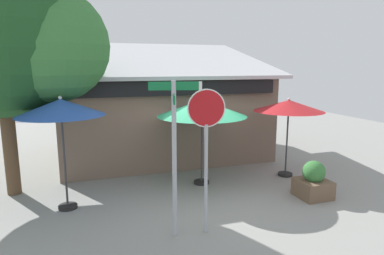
{
  "coord_description": "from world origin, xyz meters",
  "views": [
    {
      "loc": [
        -3.06,
        -7.82,
        3.37
      ],
      "look_at": [
        -0.07,
        1.2,
        1.6
      ],
      "focal_mm": 31.1,
      "sensor_mm": 36.0,
      "label": 1
    }
  ],
  "objects_px": {
    "street_sign_post": "(174,143)",
    "shade_tree": "(8,31)",
    "patio_umbrella_forest_green_center": "(202,109)",
    "patio_umbrella_crimson_right": "(289,106)",
    "patio_umbrella_royal_blue_left": "(61,109)",
    "sidewalk_planter": "(313,182)",
    "stop_sign": "(206,135)"
  },
  "relations": [
    {
      "from": "patio_umbrella_crimson_right",
      "to": "shade_tree",
      "type": "height_order",
      "value": "shade_tree"
    },
    {
      "from": "patio_umbrella_forest_green_center",
      "to": "patio_umbrella_crimson_right",
      "type": "bearing_deg",
      "value": -3.02
    },
    {
      "from": "patio_umbrella_forest_green_center",
      "to": "patio_umbrella_crimson_right",
      "type": "distance_m",
      "value": 2.73
    },
    {
      "from": "street_sign_post",
      "to": "shade_tree",
      "type": "distance_m",
      "value": 5.24
    },
    {
      "from": "patio_umbrella_royal_blue_left",
      "to": "stop_sign",
      "type": "bearing_deg",
      "value": -37.64
    },
    {
      "from": "street_sign_post",
      "to": "sidewalk_planter",
      "type": "xyz_separation_m",
      "value": [
        3.92,
        0.79,
        -1.5
      ]
    },
    {
      "from": "shade_tree",
      "to": "sidewalk_planter",
      "type": "bearing_deg",
      "value": -20.01
    },
    {
      "from": "patio_umbrella_forest_green_center",
      "to": "shade_tree",
      "type": "bearing_deg",
      "value": 171.03
    },
    {
      "from": "patio_umbrella_royal_blue_left",
      "to": "patio_umbrella_forest_green_center",
      "type": "relative_size",
      "value": 1.07
    },
    {
      "from": "patio_umbrella_crimson_right",
      "to": "shade_tree",
      "type": "bearing_deg",
      "value": 173.17
    },
    {
      "from": "stop_sign",
      "to": "sidewalk_planter",
      "type": "bearing_deg",
      "value": 14.32
    },
    {
      "from": "stop_sign",
      "to": "street_sign_post",
      "type": "bearing_deg",
      "value": 175.17
    },
    {
      "from": "stop_sign",
      "to": "patio_umbrella_royal_blue_left",
      "type": "xyz_separation_m",
      "value": [
        -2.74,
        2.11,
        0.38
      ]
    },
    {
      "from": "patio_umbrella_forest_green_center",
      "to": "patio_umbrella_crimson_right",
      "type": "xyz_separation_m",
      "value": [
        2.72,
        -0.14,
        -0.03
      ]
    },
    {
      "from": "patio_umbrella_forest_green_center",
      "to": "sidewalk_planter",
      "type": "height_order",
      "value": "patio_umbrella_forest_green_center"
    },
    {
      "from": "stop_sign",
      "to": "shade_tree",
      "type": "bearing_deg",
      "value": 138.38
    },
    {
      "from": "street_sign_post",
      "to": "stop_sign",
      "type": "height_order",
      "value": "street_sign_post"
    },
    {
      "from": "patio_umbrella_royal_blue_left",
      "to": "shade_tree",
      "type": "distance_m",
      "value": 2.52
    },
    {
      "from": "stop_sign",
      "to": "shade_tree",
      "type": "relative_size",
      "value": 0.45
    },
    {
      "from": "stop_sign",
      "to": "patio_umbrella_forest_green_center",
      "type": "relative_size",
      "value": 1.16
    },
    {
      "from": "stop_sign",
      "to": "shade_tree",
      "type": "xyz_separation_m",
      "value": [
        -3.89,
        3.45,
        2.17
      ]
    },
    {
      "from": "stop_sign",
      "to": "shade_tree",
      "type": "height_order",
      "value": "shade_tree"
    },
    {
      "from": "patio_umbrella_crimson_right",
      "to": "street_sign_post",
      "type": "bearing_deg",
      "value": -149.51
    },
    {
      "from": "shade_tree",
      "to": "street_sign_post",
      "type": "bearing_deg",
      "value": -46.24
    },
    {
      "from": "street_sign_post",
      "to": "patio_umbrella_forest_green_center",
      "type": "relative_size",
      "value": 1.23
    },
    {
      "from": "shade_tree",
      "to": "patio_umbrella_royal_blue_left",
      "type": "bearing_deg",
      "value": -49.41
    },
    {
      "from": "shade_tree",
      "to": "sidewalk_planter",
      "type": "height_order",
      "value": "shade_tree"
    },
    {
      "from": "sidewalk_planter",
      "to": "patio_umbrella_royal_blue_left",
      "type": "bearing_deg",
      "value": 168.09
    },
    {
      "from": "patio_umbrella_royal_blue_left",
      "to": "patio_umbrella_forest_green_center",
      "type": "height_order",
      "value": "patio_umbrella_royal_blue_left"
    },
    {
      "from": "street_sign_post",
      "to": "patio_umbrella_crimson_right",
      "type": "height_order",
      "value": "street_sign_post"
    },
    {
      "from": "street_sign_post",
      "to": "shade_tree",
      "type": "xyz_separation_m",
      "value": [
        -3.26,
        3.4,
        2.29
      ]
    },
    {
      "from": "street_sign_post",
      "to": "patio_umbrella_forest_green_center",
      "type": "bearing_deg",
      "value": 60.06
    }
  ]
}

